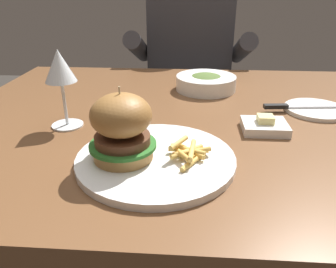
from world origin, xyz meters
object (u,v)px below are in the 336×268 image
object	(u,v)px
soup_bowl	(206,82)
diner_person	(189,92)
table_knife	(297,107)
main_plate	(156,159)
bread_plate	(316,109)
butter_dish	(265,126)
burger_sandwich	(122,127)
wine_glass	(60,70)

from	to	relation	value
soup_bowl	diner_person	distance (m)	0.57
table_knife	soup_bowl	size ratio (longest dim) A/B	1.17
main_plate	bread_plate	world-z (taller)	main_plate
table_knife	butter_dish	size ratio (longest dim) A/B	2.17
burger_sandwich	main_plate	bearing A→B (deg)	9.40
soup_bowl	diner_person	bearing A→B (deg)	95.75
main_plate	bread_plate	xyz separation A→B (m)	(0.38, 0.29, -0.00)
soup_bowl	table_knife	bearing A→B (deg)	-37.00
main_plate	wine_glass	distance (m)	0.29
bread_plate	wine_glass	bearing A→B (deg)	-167.40
burger_sandwich	butter_dish	distance (m)	0.33
burger_sandwich	diner_person	world-z (taller)	diner_person
butter_dish	burger_sandwich	bearing A→B (deg)	-149.57
butter_dish	main_plate	bearing A→B (deg)	-145.22
burger_sandwich	table_knife	bearing A→B (deg)	36.89
butter_dish	soup_bowl	world-z (taller)	soup_bowl
main_plate	butter_dish	size ratio (longest dim) A/B	2.97
main_plate	wine_glass	bearing A→B (deg)	145.17
main_plate	wine_glass	world-z (taller)	wine_glass
burger_sandwich	soup_bowl	world-z (taller)	burger_sandwich
table_knife	diner_person	distance (m)	0.78
bread_plate	butter_dish	world-z (taller)	butter_dish
main_plate	wine_glass	xyz separation A→B (m)	(-0.22, 0.15, 0.12)
bread_plate	main_plate	bearing A→B (deg)	-142.98
main_plate	diner_person	bearing A→B (deg)	86.97
main_plate	butter_dish	bearing A→B (deg)	34.78
main_plate	butter_dish	world-z (taller)	butter_dish
butter_dish	diner_person	distance (m)	0.86
wine_glass	bread_plate	world-z (taller)	wine_glass
soup_bowl	diner_person	size ratio (longest dim) A/B	0.15
wine_glass	butter_dish	size ratio (longest dim) A/B	1.79
main_plate	diner_person	size ratio (longest dim) A/B	0.24
burger_sandwich	butter_dish	world-z (taller)	burger_sandwich
diner_person	soup_bowl	bearing A→B (deg)	-84.25
wine_glass	bread_plate	size ratio (longest dim) A/B	1.12
table_knife	butter_dish	distance (m)	0.16
wine_glass	bread_plate	bearing A→B (deg)	12.60
wine_glass	bread_plate	distance (m)	0.62
soup_bowl	bread_plate	bearing A→B (deg)	-30.80
butter_dish	diner_person	world-z (taller)	diner_person
wine_glass	main_plate	bearing A→B (deg)	-34.83
butter_dish	soup_bowl	bearing A→B (deg)	112.09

